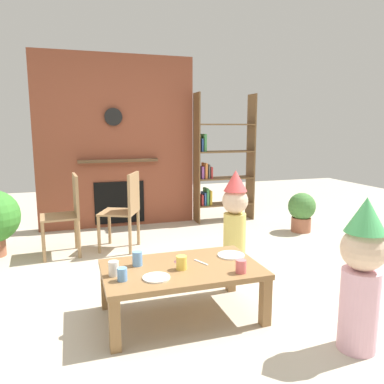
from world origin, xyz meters
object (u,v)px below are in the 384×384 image
object	(u,v)px
birthday_cake_slice	(180,258)
child_with_cone_hat	(362,271)
paper_cup_near_right	(241,266)
dining_chair_middle	(126,206)
paper_plate_front	(156,278)
child_in_pink	(235,214)
paper_cup_center	(122,274)
paper_cup_far_right	(114,268)
dining_chair_left	(68,210)
coffee_table	(182,274)
paper_cup_far_left	(181,263)
potted_plant_tall	(302,210)
paper_cup_near_left	(137,259)
paper_plate_rear	(231,255)

from	to	relation	value
birthday_cake_slice	child_with_cone_hat	size ratio (longest dim) A/B	0.10
paper_cup_near_right	dining_chair_middle	distance (m)	2.04
paper_plate_front	child_in_pink	bearing A→B (deg)	45.79
paper_cup_center	paper_cup_far_right	bearing A→B (deg)	112.91
paper_cup_near_right	paper_cup_far_right	xyz separation A→B (m)	(-0.87, 0.22, 0.00)
dining_chair_left	coffee_table	bearing A→B (deg)	110.61
paper_plate_front	dining_chair_left	bearing A→B (deg)	106.65
coffee_table	paper_cup_far_left	world-z (taller)	paper_cup_far_left
paper_plate_front	child_with_cone_hat	world-z (taller)	child_with_cone_hat
coffee_table	birthday_cake_slice	distance (m)	0.14
child_with_cone_hat	dining_chair_middle	xyz separation A→B (m)	(-1.11, 2.49, -0.02)
coffee_table	child_in_pink	xyz separation A→B (m)	(0.86, 0.96, 0.18)
paper_plate_front	birthday_cake_slice	size ratio (longest dim) A/B	1.89
coffee_table	potted_plant_tall	xyz separation A→B (m)	(2.22, 1.76, -0.04)
coffee_table	paper_plate_front	size ratio (longest dim) A/B	6.12
paper_plate_front	dining_chair_middle	world-z (taller)	dining_chair_middle
paper_cup_far_left	child_with_cone_hat	world-z (taller)	child_with_cone_hat
paper_cup_far_left	paper_cup_far_right	size ratio (longest dim) A/B	0.95
dining_chair_left	birthday_cake_slice	bearing A→B (deg)	112.47
paper_cup_far_right	child_in_pink	world-z (taller)	child_in_pink
paper_cup_near_left	paper_cup_far_right	size ratio (longest dim) A/B	1.04
paper_cup_far_left	paper_plate_front	bearing A→B (deg)	-152.34
birthday_cake_slice	coffee_table	bearing A→B (deg)	-100.34
paper_cup_near_left	child_with_cone_hat	world-z (taller)	child_with_cone_hat
paper_cup_center	child_in_pink	xyz separation A→B (m)	(1.31, 1.08, 0.08)
paper_plate_front	paper_plate_rear	distance (m)	0.72
paper_cup_near_right	paper_plate_rear	xyz separation A→B (m)	(0.08, 0.35, -0.04)
paper_cup_near_right	paper_cup_far_right	size ratio (longest dim) A/B	0.91
child_with_cone_hat	dining_chair_middle	world-z (taller)	child_with_cone_hat
paper_plate_front	paper_cup_near_left	bearing A→B (deg)	105.76
paper_cup_center	dining_chair_left	xyz separation A→B (m)	(-0.35, 1.88, 0.07)
dining_chair_left	paper_cup_far_left	bearing A→B (deg)	109.58
paper_cup_near_right	paper_cup_far_left	size ratio (longest dim) A/B	0.95
paper_cup_near_left	paper_plate_rear	size ratio (longest dim) A/B	0.50
birthday_cake_slice	dining_chair_middle	size ratio (longest dim) A/B	0.11
birthday_cake_slice	dining_chair_middle	distance (m)	1.64
coffee_table	paper_cup_near_right	bearing A→B (deg)	-33.32
birthday_cake_slice	child_in_pink	distance (m)	1.20
paper_cup_near_right	dining_chair_left	distance (m)	2.31
paper_cup_far_left	birthday_cake_slice	distance (m)	0.16
paper_plate_front	potted_plant_tall	distance (m)	3.11
paper_cup_near_left	child_in_pink	bearing A→B (deg)	35.52
child_with_cone_hat	potted_plant_tall	size ratio (longest dim) A/B	1.86
paper_cup_center	dining_chair_left	size ratio (longest dim) A/B	0.10
paper_cup_far_left	child_with_cone_hat	bearing A→B (deg)	-36.35
paper_cup_far_left	child_in_pink	xyz separation A→B (m)	(0.88, 1.01, 0.08)
paper_cup_center	dining_chair_left	world-z (taller)	dining_chair_left
paper_plate_rear	potted_plant_tall	distance (m)	2.43
coffee_table	paper_plate_rear	size ratio (longest dim) A/B	5.36
paper_cup_center	dining_chair_middle	xyz separation A→B (m)	(0.30, 1.86, 0.07)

